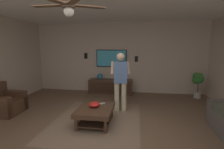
# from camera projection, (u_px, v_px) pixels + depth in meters

# --- Properties ---
(ground_plane) EXTENTS (8.32, 8.32, 0.00)m
(ground_plane) POSITION_uv_depth(u_px,v_px,m) (100.00, 134.00, 3.53)
(ground_plane) COLOR brown
(wall_back_tv) EXTENTS (0.10, 6.89, 2.74)m
(wall_back_tv) POSITION_uv_depth(u_px,v_px,m) (119.00, 58.00, 6.75)
(wall_back_tv) COLOR #BCA893
(wall_back_tv) RESTS_ON ground
(area_rug) EXTENTS (2.63, 2.07, 0.01)m
(area_rug) POSITION_uv_depth(u_px,v_px,m) (98.00, 120.00, 4.19)
(area_rug) COLOR #7A604C
(area_rug) RESTS_ON ground
(armchair) EXTENTS (0.81, 0.82, 0.82)m
(armchair) POSITION_uv_depth(u_px,v_px,m) (4.00, 103.00, 4.59)
(armchair) COLOR #472D1E
(armchair) RESTS_ON ground
(coffee_table) EXTENTS (1.00, 0.80, 0.40)m
(coffee_table) POSITION_uv_depth(u_px,v_px,m) (95.00, 112.00, 3.95)
(coffee_table) COLOR #422B1C
(coffee_table) RESTS_ON ground
(media_console) EXTENTS (0.45, 1.70, 0.55)m
(media_console) POSITION_uv_depth(u_px,v_px,m) (111.00, 86.00, 6.63)
(media_console) COLOR #422B1C
(media_console) RESTS_ON ground
(tv) EXTENTS (0.05, 1.21, 0.68)m
(tv) POSITION_uv_depth(u_px,v_px,m) (111.00, 58.00, 6.70)
(tv) COLOR black
(person_standing) EXTENTS (0.59, 0.59, 1.64)m
(person_standing) POSITION_uv_depth(u_px,v_px,m) (120.00, 79.00, 4.67)
(person_standing) COLOR #C6B793
(person_standing) RESTS_ON ground
(potted_plant_tall) EXTENTS (0.43, 0.39, 0.90)m
(potted_plant_tall) POSITION_uv_depth(u_px,v_px,m) (198.00, 81.00, 5.92)
(potted_plant_tall) COLOR #B7B2A8
(potted_plant_tall) RESTS_ON ground
(bowl) EXTENTS (0.26, 0.26, 0.12)m
(bowl) POSITION_uv_depth(u_px,v_px,m) (94.00, 104.00, 3.97)
(bowl) COLOR red
(bowl) RESTS_ON coffee_table
(remote_white) EXTENTS (0.11, 0.15, 0.02)m
(remote_white) POSITION_uv_depth(u_px,v_px,m) (102.00, 103.00, 4.19)
(remote_white) COLOR white
(remote_white) RESTS_ON coffee_table
(vase_round) EXTENTS (0.22, 0.22, 0.22)m
(vase_round) POSITION_uv_depth(u_px,v_px,m) (100.00, 76.00, 6.66)
(vase_round) COLOR teal
(vase_round) RESTS_ON media_console
(wall_speaker_left) EXTENTS (0.06, 0.12, 0.22)m
(wall_speaker_left) POSITION_uv_depth(u_px,v_px,m) (136.00, 59.00, 6.57)
(wall_speaker_left) COLOR black
(wall_speaker_right) EXTENTS (0.06, 0.12, 0.22)m
(wall_speaker_right) POSITION_uv_depth(u_px,v_px,m) (86.00, 56.00, 6.85)
(wall_speaker_right) COLOR black
(ceiling_fan) EXTENTS (1.16, 1.16, 0.46)m
(ceiling_fan) POSITION_uv_depth(u_px,v_px,m) (68.00, 7.00, 2.64)
(ceiling_fan) COLOR #4C3828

